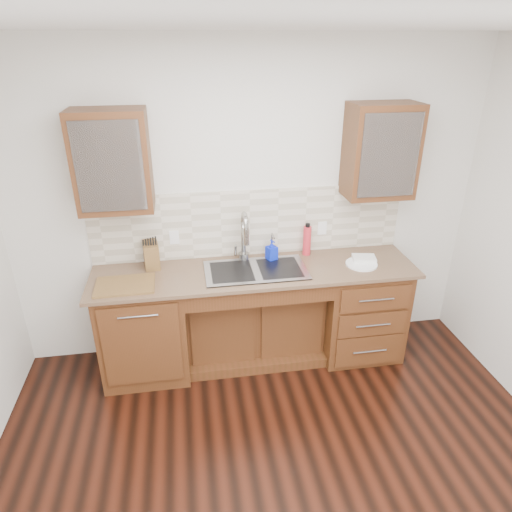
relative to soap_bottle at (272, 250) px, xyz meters
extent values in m
cube|color=black|center=(-0.17, -1.59, -1.05)|extent=(4.00, 3.50, 0.10)
cube|color=white|center=(-0.17, -1.59, 1.75)|extent=(4.00, 3.50, 0.10)
cube|color=silver|center=(-0.17, 0.21, 0.35)|extent=(4.00, 0.10, 2.70)
cube|color=#593014|center=(-1.12, -0.15, -0.56)|extent=(0.70, 0.62, 0.88)
cube|color=#593014|center=(-0.17, -0.06, -0.65)|extent=(1.20, 0.44, 0.70)
cube|color=#593014|center=(0.78, -0.15, -0.56)|extent=(0.70, 0.62, 0.88)
cube|color=#84705B|center=(-0.17, -0.17, -0.11)|extent=(2.70, 0.65, 0.03)
cube|color=beige|center=(-0.17, 0.15, 0.20)|extent=(2.70, 0.02, 0.59)
cube|color=#9E9EA5|center=(-0.17, -0.18, -0.18)|extent=(0.84, 0.46, 0.19)
cylinder|color=#999993|center=(-0.24, 0.05, 0.11)|extent=(0.04, 0.04, 0.40)
cylinder|color=#999993|center=(0.01, 0.06, 0.03)|extent=(0.02, 0.02, 0.24)
cube|color=#593014|center=(-1.22, -0.01, 0.82)|extent=(0.55, 0.34, 0.75)
cube|color=#593014|center=(0.88, -0.01, 0.82)|extent=(0.55, 0.34, 0.75)
cube|color=white|center=(-0.82, 0.14, 0.12)|extent=(0.08, 0.01, 0.12)
cube|color=white|center=(0.48, 0.14, 0.12)|extent=(0.08, 0.01, 0.12)
imported|color=#0C24CA|center=(0.00, 0.00, 0.00)|extent=(0.11, 0.11, 0.18)
cylinder|color=red|center=(0.33, 0.06, 0.04)|extent=(0.09, 0.09, 0.26)
cylinder|color=white|center=(0.74, -0.22, -0.08)|extent=(0.33, 0.33, 0.01)
cube|color=silver|center=(0.78, -0.16, -0.06)|extent=(0.22, 0.18, 0.03)
cube|color=brown|center=(-1.02, 0.04, 0.02)|extent=(0.14, 0.21, 0.22)
cube|color=olive|center=(-1.21, -0.28, -0.08)|extent=(0.46, 0.32, 0.02)
imported|color=white|center=(-1.27, -0.01, 0.77)|extent=(0.16, 0.16, 0.09)
imported|color=silver|center=(-1.06, -0.01, 0.77)|extent=(0.11, 0.11, 0.10)
imported|color=silver|center=(0.79, -0.01, 0.77)|extent=(0.14, 0.14, 0.09)
imported|color=white|center=(1.03, -0.01, 0.77)|extent=(0.12, 0.12, 0.10)
camera|label=1|loc=(-0.70, -3.48, 1.65)|focal=32.00mm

